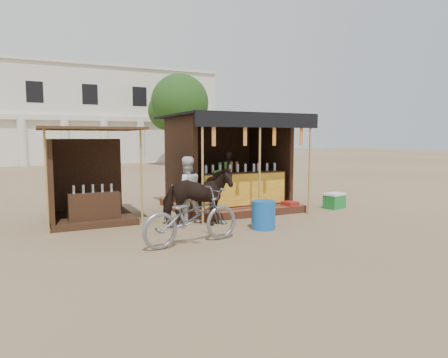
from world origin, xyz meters
TOP-DOWN VIEW (x-y plane):
  - ground at (0.00, 0.00)m, footprint 120.00×120.00m
  - main_stall at (1.00, 3.36)m, footprint 3.60×3.61m
  - secondary_stall at (-3.17, 3.24)m, footprint 2.40×2.40m
  - cow at (-0.76, 1.50)m, footprint 1.85×1.33m
  - motorbike at (-1.48, 0.00)m, footprint 2.22×1.07m
  - bystander at (-0.85, 2.00)m, footprint 0.84×0.67m
  - blue_barrel at (0.51, 0.53)m, footprint 0.58×0.58m
  - red_crate at (2.28, 2.00)m, footprint 0.43×0.45m
  - cooler at (3.90, 1.99)m, footprint 0.73×0.60m
  - background_building at (-2.00, 29.94)m, footprint 26.00×7.45m
  - tree at (5.81, 22.14)m, footprint 4.50×4.40m

SIDE VIEW (x-z plane):
  - ground at x=0.00m, z-range 0.00..0.00m
  - red_crate at x=2.28m, z-range 0.00..0.31m
  - cooler at x=3.90m, z-range 0.00..0.46m
  - blue_barrel at x=0.51m, z-range 0.00..0.66m
  - motorbike at x=-1.48m, z-range 0.00..1.12m
  - cow at x=-0.76m, z-range 0.00..1.42m
  - bystander at x=-0.85m, z-range 0.00..1.66m
  - secondary_stall at x=-3.17m, z-range -0.34..2.04m
  - main_stall at x=1.00m, z-range -0.37..2.41m
  - background_building at x=-2.00m, z-range -0.11..8.07m
  - tree at x=5.81m, z-range 1.13..8.13m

